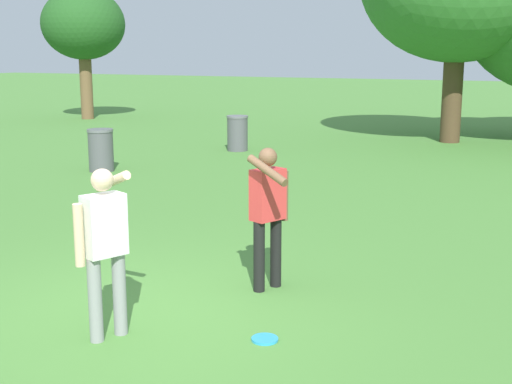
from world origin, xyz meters
TOP-DOWN VIEW (x-y plane):
  - ground_plane at (0.00, 0.00)m, footprint 120.00×120.00m
  - person_thrower at (0.06, -0.59)m, footprint 0.61×0.78m
  - person_catcher at (0.89, 1.30)m, footprint 0.61×0.78m
  - frisbee at (1.45, -0.02)m, footprint 0.25×0.25m
  - trash_can_beside_table at (-5.77, 6.88)m, footprint 0.59×0.59m
  - trash_can_further_along at (-4.42, 11.10)m, footprint 0.59×0.59m
  - tree_tall_left at (-13.89, 16.54)m, footprint 3.25×3.25m

SIDE VIEW (x-z plane):
  - ground_plane at x=0.00m, z-range 0.00..0.00m
  - frisbee at x=1.45m, z-range 0.00..0.03m
  - trash_can_beside_table at x=-5.77m, z-range 0.00..0.96m
  - trash_can_further_along at x=-4.42m, z-range 0.00..0.96m
  - person_thrower at x=0.06m, z-range 0.14..1.78m
  - person_catcher at x=0.89m, z-range 0.14..1.78m
  - tree_tall_left at x=-13.89m, z-range 1.11..6.21m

